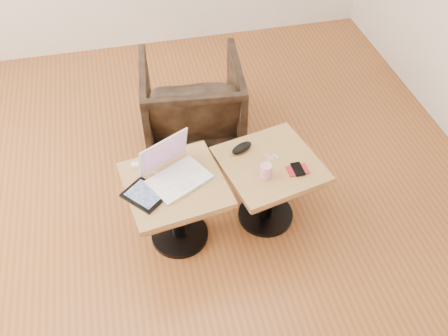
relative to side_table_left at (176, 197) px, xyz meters
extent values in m
cube|color=brown|center=(-0.13, 0.03, -0.37)|extent=(4.50, 4.50, 0.01)
cylinder|color=black|center=(0.00, 0.00, -0.35)|extent=(0.35, 0.35, 0.03)
cylinder|color=black|center=(0.00, 0.00, -0.12)|extent=(0.09, 0.09, 0.42)
cube|color=brown|center=(0.00, 0.00, 0.07)|extent=(0.56, 0.56, 0.04)
cube|color=olive|center=(0.00, 0.00, 0.10)|extent=(0.61, 0.61, 0.03)
cylinder|color=black|center=(0.56, 0.03, -0.35)|extent=(0.35, 0.35, 0.03)
cylinder|color=black|center=(0.56, 0.03, -0.12)|extent=(0.09, 0.09, 0.42)
cube|color=brown|center=(0.56, 0.03, 0.07)|extent=(0.59, 0.59, 0.04)
cube|color=olive|center=(0.56, 0.03, 0.10)|extent=(0.64, 0.64, 0.03)
cube|color=white|center=(0.03, 0.01, 0.13)|extent=(0.39, 0.35, 0.02)
cube|color=silver|center=(0.01, 0.04, 0.14)|extent=(0.28, 0.22, 0.00)
cube|color=silver|center=(0.06, -0.05, 0.14)|extent=(0.10, 0.09, 0.00)
cube|color=white|center=(-0.03, 0.12, 0.24)|extent=(0.30, 0.19, 0.21)
cube|color=maroon|center=(-0.03, 0.12, 0.24)|extent=(0.27, 0.16, 0.18)
cube|color=black|center=(-0.17, -0.06, 0.13)|extent=(0.27, 0.28, 0.01)
cube|color=#191E38|center=(-0.17, -0.06, 0.14)|extent=(0.22, 0.23, 0.00)
cube|color=white|center=(-0.20, 0.17, 0.13)|extent=(0.04, 0.04, 0.02)
ellipsoid|color=black|center=(0.43, 0.17, 0.14)|extent=(0.16, 0.12, 0.04)
cylinder|color=#E73F74|center=(0.50, -0.07, 0.16)|extent=(0.07, 0.07, 0.08)
sphere|color=white|center=(0.58, 0.06, 0.13)|extent=(0.02, 0.02, 0.02)
sphere|color=white|center=(0.60, 0.08, 0.13)|extent=(0.02, 0.02, 0.02)
sphere|color=white|center=(0.56, 0.09, 0.13)|extent=(0.02, 0.02, 0.02)
sphere|color=white|center=(0.61, 0.05, 0.13)|extent=(0.02, 0.02, 0.02)
cylinder|color=white|center=(0.58, 0.06, 0.12)|extent=(0.08, 0.05, 0.00)
cube|color=maroon|center=(0.69, -0.07, 0.12)|extent=(0.12, 0.09, 0.01)
cube|color=black|center=(0.69, -0.07, 0.13)|extent=(0.06, 0.11, 0.01)
imported|color=black|center=(0.26, 0.90, -0.05)|extent=(0.75, 0.77, 0.64)
camera|label=1|loc=(-0.16, -1.89, 2.14)|focal=40.00mm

